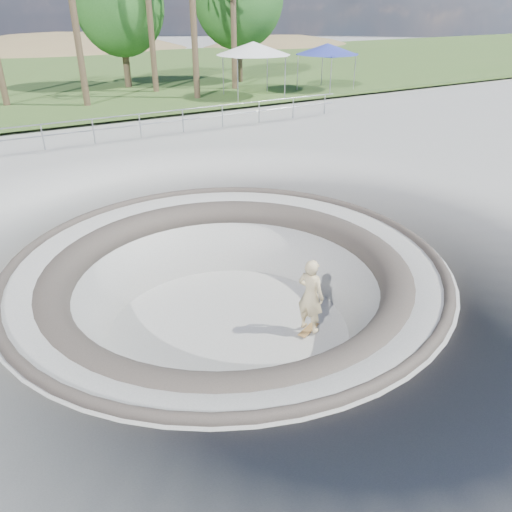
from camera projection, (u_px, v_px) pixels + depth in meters
name	position (u px, v px, depth m)	size (l,w,h in m)	color
ground	(227.00, 262.00, 11.78)	(180.00, 180.00, 0.00)	#ABAAA6
skate_bowl	(229.00, 325.00, 12.61)	(14.00, 14.00, 4.10)	#ABAAA6
grass_strip	(21.00, 79.00, 37.80)	(180.00, 36.00, 0.12)	#3E5F26
distant_hills	(40.00, 117.00, 60.59)	(103.20, 45.00, 28.60)	brown
safety_railing	(94.00, 131.00, 20.68)	(25.00, 0.06, 1.03)	gray
skateboard	(309.00, 330.00, 12.48)	(0.75, 0.49, 0.08)	olive
skater	(311.00, 296.00, 12.03)	(0.71, 0.46, 1.94)	#D1BB87
canopy_white	(253.00, 49.00, 29.25)	(6.07, 6.07, 3.12)	gray
canopy_blue	(328.00, 49.00, 31.83)	(5.38, 5.38, 2.83)	gray
bushy_tree_mid	(120.00, 6.00, 31.67)	(5.66, 5.14, 8.16)	brown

